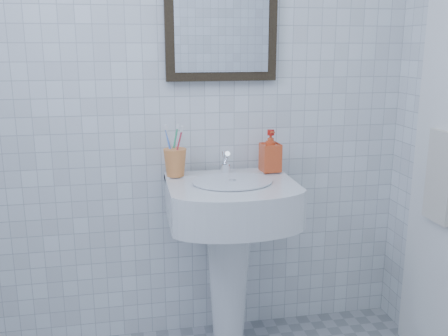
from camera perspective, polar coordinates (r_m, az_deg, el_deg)
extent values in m
cube|color=silver|center=(2.27, -5.71, 10.09)|extent=(2.20, 0.02, 2.50)
cone|color=white|center=(2.36, 0.52, -12.73)|extent=(0.21, 0.21, 0.68)
cube|color=white|center=(2.16, 0.80, -3.67)|extent=(0.55, 0.39, 0.17)
cube|color=white|center=(2.28, 0.05, -0.80)|extent=(0.55, 0.10, 0.03)
cylinder|color=white|center=(2.11, 0.97, -1.53)|extent=(0.34, 0.34, 0.01)
cylinder|color=white|center=(2.25, 0.16, -0.05)|extent=(0.04, 0.04, 0.04)
cylinder|color=white|center=(2.23, 0.23, 1.20)|extent=(0.02, 0.09, 0.07)
cylinder|color=white|center=(2.26, 0.08, 0.93)|extent=(0.03, 0.05, 0.08)
imported|color=red|center=(2.29, 5.32, 1.97)|extent=(0.09, 0.09, 0.19)
cube|color=black|center=(2.29, -0.30, 17.71)|extent=(0.50, 0.04, 0.62)
cube|color=white|center=(2.27, -0.21, 17.74)|extent=(0.42, 0.00, 0.54)
cube|color=beige|center=(2.23, 23.49, -0.95)|extent=(0.03, 0.16, 0.38)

